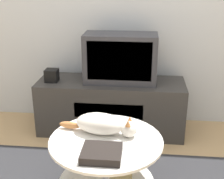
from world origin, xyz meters
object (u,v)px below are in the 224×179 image
Objects in this scene: speaker at (52,75)px; dvd_box at (102,153)px; tv at (120,58)px; cat at (103,124)px.

dvd_box is (0.62, -1.15, -0.06)m from speaker.
tv is 1.25× the size of cat.
tv reaches higher than cat.
speaker is 1.30m from dvd_box.
tv reaches higher than speaker.
speaker reaches higher than dvd_box.
cat is (0.59, -0.87, -0.02)m from speaker.
speaker is at bearing 132.26° from cat.
tv reaches higher than dvd_box.
speaker is 0.22× the size of cat.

